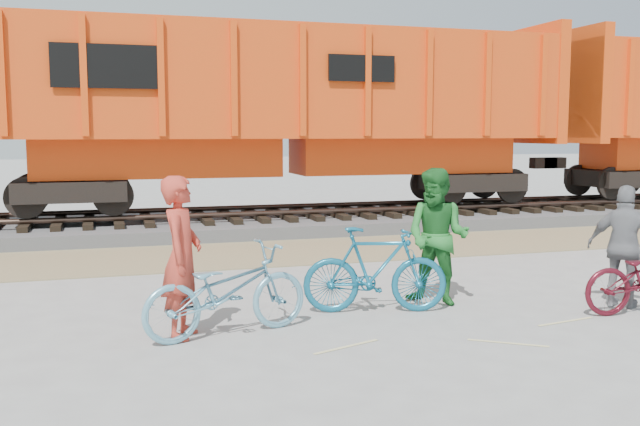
# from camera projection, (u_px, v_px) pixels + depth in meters

# --- Properties ---
(ground) EXTENTS (120.00, 120.00, 0.00)m
(ground) POSITION_uv_depth(u_px,v_px,m) (401.00, 322.00, 9.00)
(ground) COLOR #9E9E99
(ground) RESTS_ON ground
(gravel_strip) EXTENTS (120.00, 3.00, 0.02)m
(gravel_strip) POSITION_uv_depth(u_px,v_px,m) (291.00, 252.00, 14.23)
(gravel_strip) COLOR #92835B
(gravel_strip) RESTS_ON ground
(ballast_bed) EXTENTS (120.00, 4.00, 0.30)m
(ballast_bed) POSITION_uv_depth(u_px,v_px,m) (255.00, 224.00, 17.54)
(ballast_bed) COLOR slate
(ballast_bed) RESTS_ON ground
(track) EXTENTS (120.00, 2.60, 0.24)m
(track) POSITION_uv_depth(u_px,v_px,m) (255.00, 210.00, 17.50)
(track) COLOR black
(track) RESTS_ON ballast_bed
(hopper_car_center) EXTENTS (14.00, 3.13, 4.65)m
(hopper_car_center) POSITION_uv_depth(u_px,v_px,m) (286.00, 107.00, 17.44)
(hopper_car_center) COLOR black
(hopper_car_center) RESTS_ON track
(bicycle_blue) EXTENTS (2.17, 1.21, 1.08)m
(bicycle_blue) POSITION_uv_depth(u_px,v_px,m) (227.00, 291.00, 8.35)
(bicycle_blue) COLOR #6BACC6
(bicycle_blue) RESTS_ON ground
(bicycle_teal) EXTENTS (1.99, 0.99, 1.15)m
(bicycle_teal) POSITION_uv_depth(u_px,v_px,m) (375.00, 270.00, 9.42)
(bicycle_teal) COLOR #136282
(bicycle_teal) RESTS_ON ground
(person_solo) EXTENTS (0.66, 0.80, 1.89)m
(person_solo) POSITION_uv_depth(u_px,v_px,m) (182.00, 257.00, 8.25)
(person_solo) COLOR #BD3728
(person_solo) RESTS_ON ground
(person_man) EXTENTS (1.16, 1.16, 1.90)m
(person_man) POSITION_uv_depth(u_px,v_px,m) (438.00, 237.00, 9.86)
(person_man) COLOR #206D28
(person_man) RESTS_ON ground
(person_woman) EXTENTS (0.94, 1.02, 1.68)m
(person_woman) POSITION_uv_depth(u_px,v_px,m) (625.00, 247.00, 9.67)
(person_woman) COLOR slate
(person_woman) RESTS_ON ground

